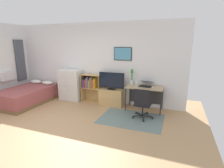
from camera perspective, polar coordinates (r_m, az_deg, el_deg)
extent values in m
plane|color=tan|center=(4.57, -19.28, -14.07)|extent=(7.20, 7.20, 0.00)
cube|color=white|center=(6.16, -5.72, 6.80)|extent=(6.12, 0.06, 2.70)
cube|color=black|center=(5.70, 3.52, 9.80)|extent=(0.59, 0.02, 0.42)
cube|color=#4C93B7|center=(5.69, 3.48, 9.80)|extent=(0.55, 0.01, 0.38)
cube|color=white|center=(7.19, -32.09, 6.58)|extent=(0.02, 1.03, 1.48)
cube|color=silver|center=(7.20, -32.16, 6.58)|extent=(0.01, 0.95, 1.40)
cube|color=#4C515B|center=(7.61, -27.69, 6.82)|extent=(0.05, 0.40, 1.54)
cube|color=silver|center=(7.19, -31.11, 2.25)|extent=(0.20, 0.52, 0.30)
cube|color=slate|center=(4.94, 6.24, -11.18)|extent=(1.70, 1.20, 0.01)
cube|color=brown|center=(6.83, -25.81, -5.03)|extent=(1.26, 2.01, 0.10)
cube|color=#9E4C4C|center=(6.76, -26.03, -2.98)|extent=(1.22, 1.97, 0.41)
ellipsoid|color=white|center=(7.40, -23.54, 0.72)|extent=(0.44, 0.28, 0.14)
ellipsoid|color=white|center=(7.03, -20.28, 0.39)|extent=(0.44, 0.28, 0.14)
cube|color=silver|center=(6.49, -13.30, -0.30)|extent=(0.81, 0.42, 1.11)
cube|color=silver|center=(6.42, -14.17, -4.30)|extent=(0.77, 0.01, 0.25)
sphere|color=#A59E8C|center=(6.41, -14.25, -4.34)|extent=(0.03, 0.03, 0.03)
cube|color=silver|center=(6.35, -14.31, -1.94)|extent=(0.77, 0.01, 0.25)
sphere|color=#A59E8C|center=(6.34, -14.39, -1.97)|extent=(0.03, 0.03, 0.03)
cube|color=silver|center=(6.28, -14.45, 0.48)|extent=(0.77, 0.01, 0.25)
sphere|color=#A59E8C|center=(6.27, -14.54, 0.45)|extent=(0.03, 0.03, 0.03)
cube|color=silver|center=(6.23, -14.60, 2.94)|extent=(0.77, 0.01, 0.25)
sphere|color=#A59E8C|center=(6.22, -14.69, 2.91)|extent=(0.03, 0.03, 0.03)
cube|color=tan|center=(6.31, -9.39, -1.13)|extent=(0.02, 0.30, 0.98)
cube|color=tan|center=(6.01, -3.91, -1.70)|extent=(0.02, 0.30, 0.98)
cube|color=tan|center=(6.29, -6.60, -5.64)|extent=(0.68, 0.30, 0.02)
cube|color=tan|center=(6.15, -6.72, -1.24)|extent=(0.64, 0.30, 0.02)
cube|color=tan|center=(6.05, -6.84, 2.98)|extent=(0.64, 0.30, 0.02)
cube|color=tan|center=(6.28, -6.11, -1.10)|extent=(0.68, 0.01, 0.98)
cube|color=black|center=(6.20, -9.41, 0.33)|extent=(0.04, 0.17, 0.31)
cube|color=#8C388C|center=(6.20, -8.92, 0.27)|extent=(0.04, 0.21, 0.29)
cube|color=black|center=(6.15, -8.76, 0.61)|extent=(0.02, 0.17, 0.38)
cube|color=red|center=(6.15, -8.42, 0.14)|extent=(0.04, 0.19, 0.28)
cube|color=#2D8C4C|center=(6.14, -8.00, 0.42)|extent=(0.04, 0.22, 0.34)
cube|color=#8C388C|center=(6.11, -7.65, 0.56)|extent=(0.04, 0.21, 0.38)
cube|color=orange|center=(6.08, -7.32, 0.00)|extent=(0.04, 0.17, 0.27)
cube|color=#2D8C4C|center=(6.07, -6.87, 0.42)|extent=(0.04, 0.21, 0.36)
cube|color=red|center=(6.06, -6.47, 0.46)|extent=(0.04, 0.24, 0.37)
cube|color=#2D8C4C|center=(6.04, -6.19, 0.46)|extent=(0.02, 0.23, 0.38)
cube|color=red|center=(6.01, -6.04, 0.08)|extent=(0.03, 0.18, 0.31)
cube|color=orange|center=(6.01, -5.71, 0.10)|extent=(0.03, 0.20, 0.32)
cube|color=gold|center=(6.00, -5.39, 0.26)|extent=(0.02, 0.22, 0.36)
cube|color=tan|center=(5.86, -0.10, -4.27)|extent=(0.79, 0.40, 0.54)
cube|color=tan|center=(5.68, -0.83, -4.86)|extent=(0.79, 0.01, 0.02)
cube|color=black|center=(5.77, -0.17, -1.66)|extent=(0.28, 0.16, 0.02)
cube|color=black|center=(5.76, -0.17, -1.33)|extent=(0.06, 0.04, 0.05)
cube|color=black|center=(5.70, -0.17, 1.25)|extent=(0.86, 0.02, 0.51)
cube|color=black|center=(5.68, -0.21, 1.22)|extent=(0.83, 0.01, 0.48)
cube|color=tan|center=(5.38, 10.58, -1.09)|extent=(1.10, 0.56, 0.03)
cube|color=#2D2D30|center=(5.36, 4.43, -5.08)|extent=(0.03, 0.03, 0.71)
cube|color=#2D2D30|center=(5.19, 15.60, -6.19)|extent=(0.03, 0.03, 0.71)
cube|color=#2D2D30|center=(5.83, 5.82, -3.60)|extent=(0.03, 0.03, 0.71)
cube|color=#2D2D30|center=(5.67, 16.08, -4.56)|extent=(0.03, 0.03, 0.71)
cube|color=#2D2D30|center=(5.73, 10.92, -3.69)|extent=(1.04, 0.02, 0.50)
cylinder|color=#232326|center=(5.01, 13.01, -10.83)|extent=(0.05, 0.05, 0.05)
cube|color=#232326|center=(5.01, 11.44, -10.22)|extent=(0.28, 0.04, 0.02)
cylinder|color=#232326|center=(5.28, 11.43, -9.45)|extent=(0.05, 0.05, 0.05)
cube|color=#232326|center=(5.15, 10.67, -9.53)|extent=(0.12, 0.27, 0.02)
cylinder|color=#232326|center=(5.25, 7.81, -9.44)|extent=(0.05, 0.05, 0.05)
cube|color=#232326|center=(5.14, 8.82, -9.52)|extent=(0.24, 0.20, 0.02)
cylinder|color=#232326|center=(4.96, 6.80, -10.83)|extent=(0.05, 0.05, 0.05)
cube|color=#232326|center=(4.99, 8.35, -10.22)|extent=(0.25, 0.18, 0.02)
cylinder|color=#232326|center=(4.80, 10.13, -11.79)|extent=(0.05, 0.05, 0.05)
cube|color=#232326|center=(4.91, 10.00, -10.67)|extent=(0.11, 0.28, 0.02)
cylinder|color=#232326|center=(4.98, 9.93, -8.28)|extent=(0.04, 0.04, 0.30)
cube|color=black|center=(4.92, 10.01, -6.49)|extent=(0.46, 0.46, 0.03)
cube|color=black|center=(4.66, 9.58, -4.50)|extent=(0.40, 0.05, 0.45)
cube|color=black|center=(5.41, 10.74, -0.79)|extent=(0.40, 0.29, 0.01)
cube|color=black|center=(5.41, 10.73, -0.72)|extent=(0.37, 0.27, 0.00)
cube|color=black|center=(5.53, 11.27, 0.78)|extent=(0.39, 0.27, 0.07)
cube|color=black|center=(5.53, 11.25, 0.78)|extent=(0.37, 0.25, 0.06)
ellipsoid|color=silver|center=(5.33, 13.12, -1.03)|extent=(0.06, 0.10, 0.03)
cylinder|color=silver|center=(5.61, 6.42, 0.64)|extent=(0.09, 0.09, 0.16)
cylinder|color=#3D8438|center=(5.58, 6.63, 2.08)|extent=(0.01, 0.01, 0.35)
sphere|color=#308B2C|center=(5.55, 6.68, 3.87)|extent=(0.07, 0.07, 0.07)
cylinder|color=#3D8438|center=(5.59, 6.49, 2.33)|extent=(0.01, 0.01, 0.40)
sphere|color=#308B2C|center=(5.55, 6.54, 4.35)|extent=(0.07, 0.07, 0.07)
cylinder|color=#3D8438|center=(5.59, 6.36, 2.07)|extent=(0.01, 0.01, 0.35)
sphere|color=#308B2C|center=(5.55, 6.41, 3.84)|extent=(0.07, 0.07, 0.07)
cylinder|color=#3D8438|center=(5.55, 6.46, 2.38)|extent=(0.01, 0.01, 0.42)
sphere|color=#308B2C|center=(5.52, 6.52, 4.52)|extent=(0.07, 0.07, 0.07)
cylinder|color=silver|center=(5.38, 7.85, -0.79)|extent=(0.06, 0.06, 0.01)
cylinder|color=silver|center=(5.37, 7.87, -0.24)|extent=(0.01, 0.01, 0.10)
cone|color=silver|center=(5.35, 7.90, 0.66)|extent=(0.07, 0.07, 0.07)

